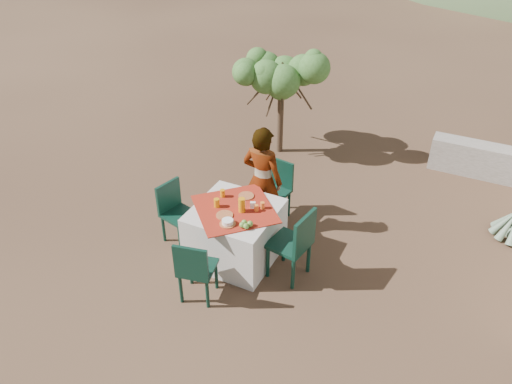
# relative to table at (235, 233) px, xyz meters

# --- Properties ---
(ground) EXTENTS (160.00, 160.00, 0.00)m
(ground) POSITION_rel_table_xyz_m (-0.45, 0.21, -0.38)
(ground) COLOR #372519
(ground) RESTS_ON ground
(table) EXTENTS (1.30, 1.30, 0.76)m
(table) POSITION_rel_table_xyz_m (0.00, 0.00, 0.00)
(table) COLOR beige
(table) RESTS_ON ground
(chair_far) EXTENTS (0.46, 0.46, 0.87)m
(chair_far) POSITION_rel_table_xyz_m (0.09, 1.08, 0.11)
(chair_far) COLOR black
(chair_far) RESTS_ON ground
(chair_near) EXTENTS (0.48, 0.48, 0.87)m
(chair_near) POSITION_rel_table_xyz_m (-0.04, -0.90, 0.11)
(chair_near) COLOR black
(chair_near) RESTS_ON ground
(chair_left) EXTENTS (0.48, 0.48, 0.86)m
(chair_left) POSITION_rel_table_xyz_m (-0.91, -0.02, 0.10)
(chair_left) COLOR black
(chair_left) RESTS_ON ground
(chair_right) EXTENTS (0.52, 0.52, 0.99)m
(chair_right) POSITION_rel_table_xyz_m (0.84, -0.03, 0.17)
(chair_right) COLOR black
(chair_right) RESTS_ON ground
(person) EXTENTS (0.58, 0.39, 1.57)m
(person) POSITION_rel_table_xyz_m (0.04, 0.71, 0.41)
(person) COLOR #8C6651
(person) RESTS_ON ground
(shrub_tree) EXTENTS (1.42, 1.40, 1.67)m
(shrub_tree) POSITION_rel_table_xyz_m (-0.61, 2.94, 0.94)
(shrub_tree) COLOR #443022
(shrub_tree) RESTS_ON ground
(plate_far) EXTENTS (0.20, 0.20, 0.01)m
(plate_far) POSITION_rel_table_xyz_m (0.00, 0.31, 0.39)
(plate_far) COLOR brown
(plate_far) RESTS_ON table
(plate_near) EXTENTS (0.21, 0.21, 0.01)m
(plate_near) POSITION_rel_table_xyz_m (-0.04, -0.19, 0.39)
(plate_near) COLOR brown
(plate_near) RESTS_ON table
(glass_far) EXTENTS (0.06, 0.06, 0.10)m
(glass_far) POSITION_rel_table_xyz_m (-0.27, 0.17, 0.43)
(glass_far) COLOR orange
(glass_far) RESTS_ON table
(glass_near) EXTENTS (0.07, 0.07, 0.12)m
(glass_near) POSITION_rel_table_xyz_m (-0.22, -0.06, 0.44)
(glass_near) COLOR orange
(glass_near) RESTS_ON table
(juice_pitcher) EXTENTS (0.09, 0.09, 0.19)m
(juice_pitcher) POSITION_rel_table_xyz_m (0.11, -0.01, 0.48)
(juice_pitcher) COLOR orange
(juice_pitcher) RESTS_ON table
(bowl_plate) EXTENTS (0.20, 0.20, 0.01)m
(bowl_plate) POSITION_rel_table_xyz_m (0.08, -0.32, 0.39)
(bowl_plate) COLOR brown
(bowl_plate) RESTS_ON table
(white_bowl) EXTENTS (0.14, 0.14, 0.05)m
(white_bowl) POSITION_rel_table_xyz_m (0.08, -0.32, 0.42)
(white_bowl) COLOR white
(white_bowl) RESTS_ON bowl_plate
(jar_left) EXTENTS (0.05, 0.05, 0.08)m
(jar_left) POSITION_rel_table_xyz_m (0.26, 0.08, 0.42)
(jar_left) COLOR orange
(jar_left) RESTS_ON table
(jar_right) EXTENTS (0.06, 0.06, 0.09)m
(jar_right) POSITION_rel_table_xyz_m (0.30, 0.16, 0.43)
(jar_right) COLOR orange
(jar_right) RESTS_ON table
(napkin_holder) EXTENTS (0.08, 0.06, 0.09)m
(napkin_holder) POSITION_rel_table_xyz_m (0.20, 0.12, 0.42)
(napkin_holder) COLOR white
(napkin_holder) RESTS_ON table
(fruit_cluster) EXTENTS (0.14, 0.13, 0.07)m
(fruit_cluster) POSITION_rel_table_xyz_m (0.29, -0.27, 0.42)
(fruit_cluster) COLOR olive
(fruit_cluster) RESTS_ON table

